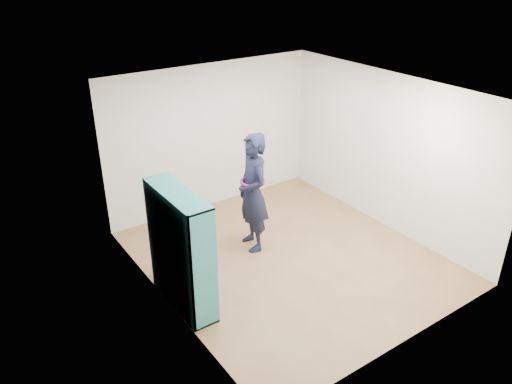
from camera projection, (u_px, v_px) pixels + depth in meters
floor at (288, 257)px, 7.72m from camera, size 4.50×4.50×0.00m
ceiling at (294, 92)px, 6.57m from camera, size 4.50×4.50×0.00m
wall_left at (163, 220)px, 6.12m from camera, size 0.02×4.50×2.60m
wall_right at (387, 152)px, 8.17m from camera, size 0.02×4.50×2.60m
wall_back at (212, 137)px, 8.80m from camera, size 4.00×0.02×2.60m
wall_front at (418, 252)px, 5.48m from camera, size 4.00×0.02×2.60m
bookshelf at (179, 251)px, 6.38m from camera, size 0.36×1.24×1.65m
person at (253, 193)px, 7.60m from camera, size 0.58×0.77×1.89m
smartphone at (241, 185)px, 7.56m from camera, size 0.03×0.10×0.14m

